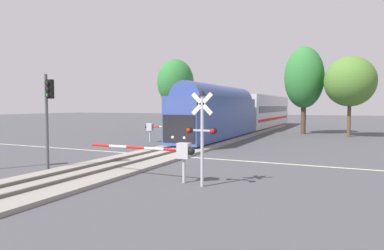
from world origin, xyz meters
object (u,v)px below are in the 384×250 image
(commuter_train, at_px, (247,111))
(oak_far_right, at_px, (350,82))
(crossing_gate_near, at_px, (172,151))
(oak_behind_train, at_px, (176,83))
(crossing_signal_mast, at_px, (202,128))
(crossing_gate_far, at_px, (156,127))
(elm_centre_background, at_px, (304,78))
(traffic_signal_median, at_px, (48,106))

(commuter_train, relative_size, oak_far_right, 4.72)
(commuter_train, relative_size, crossing_gate_near, 7.27)
(oak_behind_train, bearing_deg, crossing_signal_mast, -60.33)
(crossing_signal_mast, xyz_separation_m, oak_far_right, (5.68, 28.26, 3.59))
(commuter_train, bearing_deg, oak_far_right, -5.51)
(crossing_gate_near, relative_size, crossing_signal_mast, 1.40)
(commuter_train, distance_m, oak_far_right, 12.40)
(commuter_train, relative_size, crossing_gate_far, 7.19)
(crossing_gate_far, height_order, oak_far_right, oak_far_right)
(crossing_signal_mast, distance_m, elm_centre_background, 30.43)
(crossing_gate_near, bearing_deg, elm_centre_background, 85.64)
(oak_far_right, bearing_deg, commuter_train, 174.49)
(oak_behind_train, bearing_deg, crossing_gate_far, -71.23)
(elm_centre_background, bearing_deg, crossing_gate_near, -94.36)
(oak_behind_train, bearing_deg, elm_centre_background, 15.85)
(crossing_gate_far, height_order, oak_behind_train, oak_behind_train)
(elm_centre_background, bearing_deg, commuter_train, -174.08)
(crossing_gate_near, distance_m, oak_behind_train, 29.00)
(commuter_train, xyz_separation_m, oak_behind_train, (-8.47, -3.63, 3.63))
(crossing_signal_mast, height_order, crossing_gate_far, crossing_signal_mast)
(commuter_train, height_order, elm_centre_background, elm_centre_background)
(crossing_signal_mast, distance_m, crossing_gate_far, 17.88)
(crossing_signal_mast, distance_m, oak_far_right, 29.05)
(traffic_signal_median, distance_m, elm_centre_background, 31.83)
(crossing_signal_mast, xyz_separation_m, elm_centre_background, (0.62, 30.12, 4.31))
(oak_behind_train, bearing_deg, traffic_signal_median, -77.18)
(commuter_train, bearing_deg, elm_centre_background, 5.92)
(oak_far_right, xyz_separation_m, elm_centre_background, (-5.06, 1.86, 0.71))
(crossing_gate_near, xyz_separation_m, traffic_signal_median, (-7.14, -0.46, 2.06))
(oak_far_right, relative_size, elm_centre_background, 0.84)
(commuter_train, xyz_separation_m, crossing_signal_mast, (6.21, -29.41, -0.27))
(traffic_signal_median, distance_m, oak_behind_train, 26.70)
(traffic_signal_median, xyz_separation_m, oak_far_right, (14.47, 28.36, 2.66))
(crossing_gate_far, bearing_deg, crossing_signal_mast, -52.92)
(commuter_train, height_order, oak_far_right, oak_far_right)
(commuter_train, relative_size, oak_behind_train, 4.45)
(commuter_train, bearing_deg, traffic_signal_median, -95.00)
(crossing_gate_near, bearing_deg, oak_behind_train, 117.14)
(crossing_gate_far, bearing_deg, crossing_gate_near, -56.73)
(crossing_gate_far, relative_size, traffic_signal_median, 1.14)
(crossing_signal_mast, distance_m, oak_behind_train, 29.92)
(oak_behind_train, bearing_deg, oak_far_right, 6.96)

